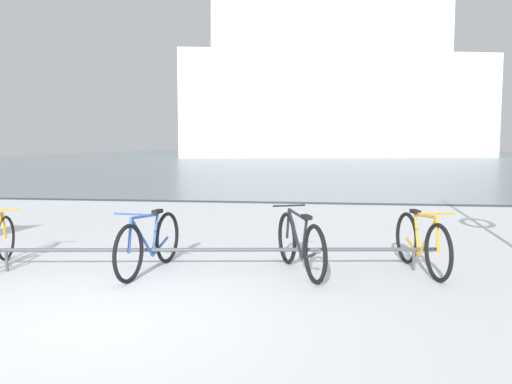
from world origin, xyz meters
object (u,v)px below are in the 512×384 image
bicycle_2 (300,244)px  bicycle_3 (421,243)px  ferry_ship (330,82)px  bicycle_1 (149,243)px

bicycle_2 → bicycle_3: 1.58m
bicycle_2 → ferry_ship: size_ratio=0.04×
bicycle_1 → bicycle_3: bicycle_3 is taller
bicycle_1 → bicycle_3: (3.50, 0.47, -0.00)m
bicycle_1 → ferry_ship: 62.88m
ferry_ship → bicycle_1: bearing=-92.6°
bicycle_1 → ferry_ship: bearing=87.4°
bicycle_3 → ferry_ship: size_ratio=0.04×
ferry_ship → bicycle_2: bearing=-90.8°
bicycle_1 → bicycle_3: 3.53m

